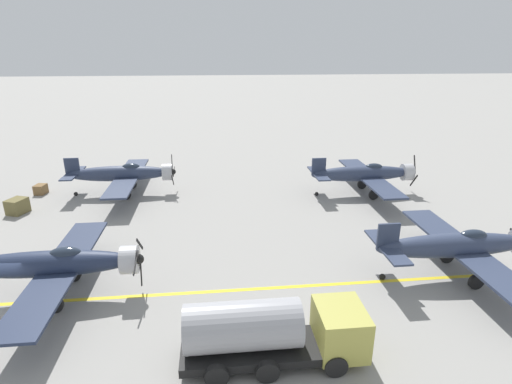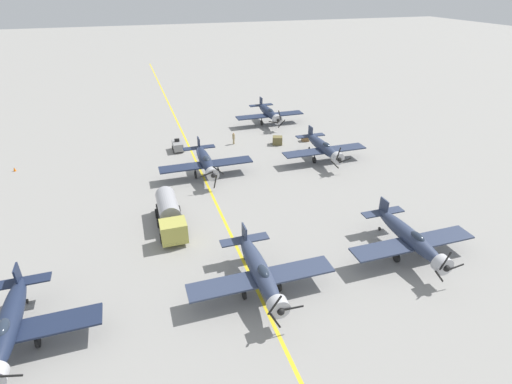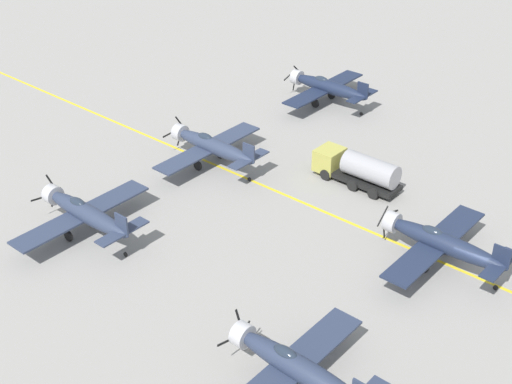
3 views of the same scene
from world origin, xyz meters
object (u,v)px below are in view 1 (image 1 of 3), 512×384
object	(u,v)px
airplane_mid_center	(53,264)
fuel_tanker	(274,331)
airplane_far_center	(460,246)
supply_crate_mid_lane	(17,206)
airplane_mid_left	(124,174)
supply_crate_by_tanker	(41,189)
airplane_far_left	(365,174)

from	to	relation	value
airplane_mid_center	fuel_tanker	size ratio (longest dim) A/B	1.50
airplane_far_center	supply_crate_mid_lane	world-z (taller)	airplane_far_center
airplane_far_center	fuel_tanker	distance (m)	13.29
airplane_mid_center	airplane_mid_left	bearing A→B (deg)	-173.75
fuel_tanker	supply_crate_mid_lane	world-z (taller)	fuel_tanker
supply_crate_by_tanker	airplane_mid_center	bearing A→B (deg)	23.43
fuel_tanker	airplane_far_center	bearing A→B (deg)	115.74
airplane_far_left	airplane_mid_left	xyz separation A→B (m)	(-2.42, -22.47, 0.00)
airplane_far_left	supply_crate_by_tanker	bearing A→B (deg)	-110.62
airplane_mid_center	supply_crate_mid_lane	xyz separation A→B (m)	(-12.84, -7.64, -1.39)
airplane_far_center	supply_crate_mid_lane	size ratio (longest dim) A/B	8.00
airplane_mid_left	fuel_tanker	size ratio (longest dim) A/B	1.50
airplane_mid_left	fuel_tanker	distance (m)	25.18
airplane_mid_center	supply_crate_by_tanker	bearing A→B (deg)	-149.00
airplane_mid_center	supply_crate_mid_lane	distance (m)	15.00
airplane_mid_left	supply_crate_by_tanker	xyz separation A→B (m)	(-0.89, -8.00, -1.56)
supply_crate_mid_lane	airplane_mid_left	bearing A→B (deg)	115.61
airplane_far_center	airplane_far_left	size ratio (longest dim) A/B	1.00
supply_crate_mid_lane	supply_crate_by_tanker	bearing A→B (deg)	179.71
airplane_far_left	supply_crate_by_tanker	distance (m)	30.69
airplane_far_center	supply_crate_mid_lane	bearing A→B (deg)	-122.74
supply_crate_by_tanker	supply_crate_mid_lane	xyz separation A→B (m)	(4.74, -0.02, 0.17)
airplane_far_left	airplane_mid_left	world-z (taller)	airplane_mid_left
airplane_far_left	fuel_tanker	bearing A→B (deg)	-44.28
airplane_far_center	supply_crate_mid_lane	distance (m)	33.50
airplane_far_center	airplane_mid_center	xyz separation A→B (m)	(-0.29, -23.15, 0.00)
airplane_far_left	airplane_mid_left	distance (m)	22.60
airplane_mid_center	fuel_tanker	distance (m)	12.73
airplane_far_center	airplane_mid_center	bearing A→B (deg)	-100.36
fuel_tanker	supply_crate_mid_lane	distance (m)	26.68
fuel_tanker	supply_crate_by_tanker	bearing A→B (deg)	-141.49
fuel_tanker	airplane_mid_center	bearing A→B (deg)	-118.42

